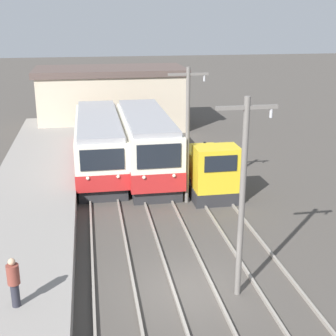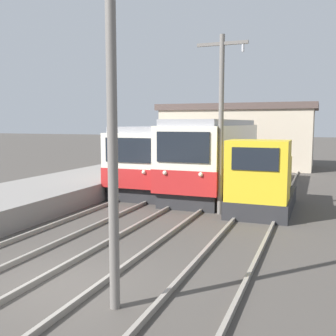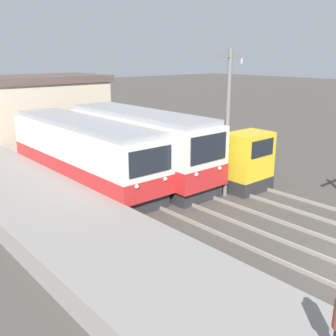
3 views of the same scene
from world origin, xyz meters
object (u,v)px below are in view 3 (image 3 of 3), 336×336
at_px(commuter_train_center, 140,148).
at_px(shunting_locomotive, 227,162).
at_px(commuter_train_left, 83,155).
at_px(catenary_mast_mid, 228,119).

distance_m(commuter_train_center, shunting_locomotive, 4.77).
bearing_deg(commuter_train_left, catenary_mast_mid, -55.15).
distance_m(commuter_train_left, shunting_locomotive, 7.63).
height_order(commuter_train_left, commuter_train_center, commuter_train_center).
distance_m(commuter_train_left, catenary_mast_mid, 7.86).
xyz_separation_m(commuter_train_left, catenary_mast_mid, (4.31, -6.19, 2.21)).
relative_size(commuter_train_left, commuter_train_center, 1.12).
relative_size(commuter_train_center, shunting_locomotive, 2.07).
bearing_deg(catenary_mast_mid, commuter_train_left, 124.85).
height_order(commuter_train_left, shunting_locomotive, commuter_train_left).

